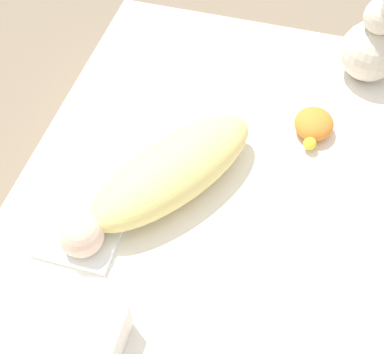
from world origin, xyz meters
TOP-DOWN VIEW (x-y plane):
  - ground_plane at (0.00, 0.00)m, footprint 12.00×12.00m
  - bed_mattress at (0.00, 0.00)m, footprint 1.48×1.02m
  - burp_cloth at (0.22, -0.27)m, footprint 0.18×0.20m
  - swaddled_baby at (0.03, -0.11)m, footprint 0.56×0.44m
  - bunny_plush at (-0.57, 0.35)m, footprint 0.18×0.18m
  - turtle_plush at (-0.28, 0.23)m, footprint 0.15×0.11m

SIDE VIEW (x-z plane):
  - ground_plane at x=0.00m, z-range 0.00..0.00m
  - bed_mattress at x=0.00m, z-range 0.00..0.20m
  - burp_cloth at x=0.22m, z-range 0.20..0.22m
  - turtle_plush at x=-0.28m, z-range 0.20..0.26m
  - swaddled_baby at x=0.03m, z-range 0.20..0.33m
  - bunny_plush at x=-0.57m, z-range 0.14..0.49m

